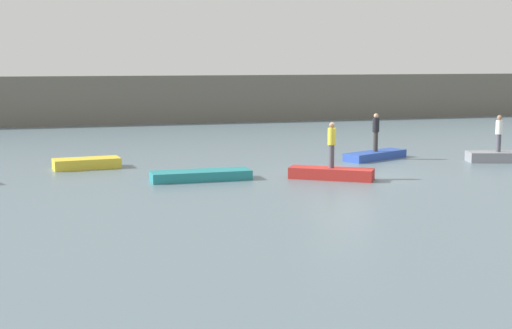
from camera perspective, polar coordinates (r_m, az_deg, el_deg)
The scene contains 10 objects.
ground_plane at distance 29.52m, azimuth 7.09°, elevation -0.87°, with size 120.00×120.00×0.00m, color slate.
embankment_wall at distance 54.58m, azimuth -3.70°, elevation 5.22°, with size 80.00×1.20×3.53m, color #666056.
rowboat_yellow at distance 32.06m, azimuth -13.26°, elevation 0.09°, with size 2.81×1.17×0.44m, color gold.
rowboat_teal at distance 28.23m, azimuth -4.39°, elevation -0.86°, with size 3.91×1.15×0.38m, color teal.
rowboat_red at distance 28.51m, azimuth 5.98°, elevation -0.72°, with size 3.30×0.91×0.45m, color red.
rowboat_blue at distance 34.56m, azimuth 9.42°, elevation 0.72°, with size 3.51×1.00×0.37m, color #2B4CAD.
rowboat_grey at distance 35.07m, azimuth 18.61°, elevation 0.59°, with size 2.75×1.12×0.46m, color gray.
person_yellow_shirt at distance 28.35m, azimuth 6.01°, elevation 1.73°, with size 0.32×0.32×1.80m.
person_dark_shirt at distance 34.43m, azimuth 9.47°, elevation 2.69°, with size 0.32×0.32×1.80m.
person_white_shirt at distance 34.94m, azimuth 18.69°, elevation 2.50°, with size 0.32×0.32×1.70m.
Camera 1 is at (-11.32, -26.86, 4.66)m, focal length 50.51 mm.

